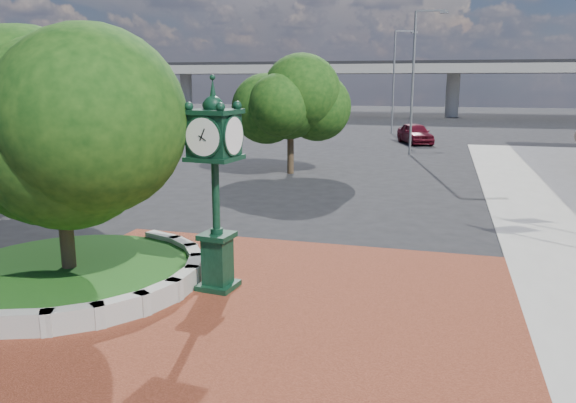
{
  "coord_description": "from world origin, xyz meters",
  "views": [
    {
      "loc": [
        4.07,
        -11.72,
        5.11
      ],
      "look_at": [
        0.42,
        1.5,
        2.12
      ],
      "focal_mm": 35.0,
      "sensor_mm": 36.0,
      "label": 1
    }
  ],
  "objects_px": {
    "parked_car": "(415,133)",
    "street_lamp_far": "(396,74)",
    "post_clock": "(215,178)",
    "street_lamp_near": "(417,72)"
  },
  "relations": [
    {
      "from": "post_clock",
      "to": "street_lamp_near",
      "type": "xyz_separation_m",
      "value": [
        3.22,
        27.39,
        2.8
      ]
    },
    {
      "from": "post_clock",
      "to": "street_lamp_far",
      "type": "xyz_separation_m",
      "value": [
        0.6,
        42.57,
        2.78
      ]
    },
    {
      "from": "parked_car",
      "to": "street_lamp_far",
      "type": "bearing_deg",
      "value": 85.76
    },
    {
      "from": "street_lamp_near",
      "to": "street_lamp_far",
      "type": "distance_m",
      "value": 15.41
    },
    {
      "from": "parked_car",
      "to": "street_lamp_near",
      "type": "xyz_separation_m",
      "value": [
        0.23,
        -7.08,
        4.78
      ]
    },
    {
      "from": "post_clock",
      "to": "street_lamp_far",
      "type": "bearing_deg",
      "value": 89.2
    },
    {
      "from": "post_clock",
      "to": "street_lamp_near",
      "type": "bearing_deg",
      "value": 83.29
    },
    {
      "from": "post_clock",
      "to": "parked_car",
      "type": "relative_size",
      "value": 1.05
    },
    {
      "from": "post_clock",
      "to": "parked_car",
      "type": "distance_m",
      "value": 34.65
    },
    {
      "from": "parked_car",
      "to": "street_lamp_far",
      "type": "xyz_separation_m",
      "value": [
        -2.39,
        8.11,
        4.77
      ]
    }
  ]
}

